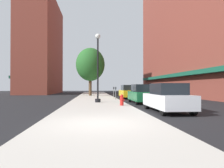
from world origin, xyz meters
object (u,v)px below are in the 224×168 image
car_white (167,98)px  parking_meter_near (116,92)px  tree_near (90,66)px  car_green (142,94)px  lamppost (98,66)px  car_yellow (128,92)px  tree_mid (90,65)px  fire_hydrant (122,100)px  parking_meter_far (114,91)px

car_white → parking_meter_near: bearing=100.6°
tree_near → car_green: size_ratio=1.65×
tree_near → car_white: bearing=-78.8°
lamppost → car_white: lamppost is taller
lamppost → car_yellow: lamppost is taller
lamppost → car_yellow: (3.89, 7.12, -2.39)m
car_yellow → parking_meter_near: bearing=-118.1°
parking_meter_near → tree_mid: bearing=106.0°
lamppost → car_white: (3.89, -6.10, -2.39)m
fire_hydrant → car_white: 3.75m
car_yellow → tree_near: bearing=114.3°
fire_hydrant → tree_near: bearing=96.9°
car_green → parking_meter_near: bearing=119.8°
parking_meter_far → car_yellow: 2.48m
parking_meter_far → fire_hydrant: bearing=-92.0°
car_white → car_yellow: size_ratio=1.00×
parking_meter_near → car_white: bearing=-78.6°
tree_near → parking_meter_far: bearing=-77.1°
parking_meter_far → car_yellow: size_ratio=0.30×
car_white → car_green: bearing=89.3°
fire_hydrant → car_yellow: size_ratio=0.18×
tree_mid → car_green: bearing=-70.1°
fire_hydrant → car_yellow: car_yellow is taller
tree_near → tree_mid: size_ratio=1.00×
parking_meter_near → tree_near: tree_near is taller
car_green → fire_hydrant: bearing=-124.3°
lamppost → parking_meter_near: 4.66m
parking_meter_far → tree_mid: 8.85m
lamppost → car_yellow: 8.46m
car_yellow → car_white: bearing=-89.2°
fire_hydrant → parking_meter_near: size_ratio=0.60×
parking_meter_near → car_white: 9.89m
tree_mid → car_white: bearing=-76.3°
car_white → car_green: same height
fire_hydrant → parking_meter_far: (0.30, 8.72, 0.43)m
tree_mid → car_yellow: 8.57m
parking_meter_near → parking_meter_far: (0.00, 2.01, 0.00)m
car_yellow → fire_hydrant: bearing=-101.5°
tree_near → tree_mid: tree_mid is taller
fire_hydrant → tree_near: size_ratio=0.11×
parking_meter_near → tree_near: (-2.89, 14.69, 4.00)m
tree_mid → parking_meter_near: bearing=-74.0°
tree_near → car_white: tree_near is taller
parking_meter_near → car_green: (1.95, -3.44, -0.14)m
car_white → fire_hydrant: bearing=126.2°
car_green → car_white: bearing=-89.7°
parking_meter_far → car_green: car_green is taller
parking_meter_far → car_yellow: bearing=37.9°
parking_meter_far → car_white: size_ratio=0.30×
car_green → tree_near: bearing=105.2°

